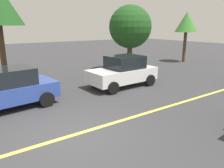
% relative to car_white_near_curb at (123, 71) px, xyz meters
% --- Properties ---
extents(ground_plane, '(80.00, 80.00, 0.00)m').
position_rel_car_white_near_curb_xyz_m(ground_plane, '(-4.77, -3.71, -0.84)').
color(ground_plane, '#38383A').
extents(lane_marking_centre, '(28.00, 0.16, 0.01)m').
position_rel_car_white_near_curb_xyz_m(lane_marking_centre, '(-1.77, -3.71, -0.84)').
color(lane_marking_centre, '#E0D14C').
extents(car_white_near_curb, '(3.95, 2.13, 1.70)m').
position_rel_car_white_near_curb_xyz_m(car_white_near_curb, '(0.00, 0.00, 0.00)').
color(car_white_near_curb, white).
rests_on(car_white_near_curb, ground_plane).
extents(car_blue_behind_van, '(4.35, 2.44, 1.66)m').
position_rel_car_white_near_curb_xyz_m(car_blue_behind_van, '(-6.08, -0.00, -0.02)').
color(car_blue_behind_van, '#2D479E').
rests_on(car_blue_behind_van, ground_plane).
extents(tree_centre_verge, '(2.02, 2.02, 4.55)m').
position_rel_car_white_near_curb_xyz_m(tree_centre_verge, '(9.95, 3.52, 2.75)').
color(tree_centre_verge, '#513823').
rests_on(tree_centre_verge, ground_plane).
extents(tree_right_verge, '(3.05, 3.05, 4.76)m').
position_rel_car_white_near_curb_xyz_m(tree_right_verge, '(2.97, 3.04, 2.37)').
color(tree_right_verge, '#513823').
rests_on(tree_right_verge, ground_plane).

